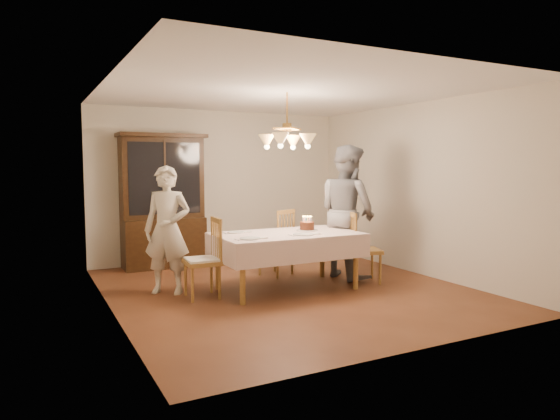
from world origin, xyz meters
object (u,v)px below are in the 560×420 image
dining_table (287,239)px  birthday_cake (307,227)px  chair_far_side (277,246)px  elderly_woman (167,230)px  china_hutch (163,203)px

dining_table → birthday_cake: bearing=14.3°
birthday_cake → dining_table: bearing=-165.7°
birthday_cake → chair_far_side: bearing=96.9°
dining_table → chair_far_side: 0.91m
dining_table → elderly_woman: bearing=160.2°
dining_table → china_hutch: china_hutch is taller
chair_far_side → birthday_cake: (0.09, -0.75, 0.37)m
dining_table → birthday_cake: birthday_cake is taller
chair_far_side → elderly_woman: bearing=-169.8°
china_hutch → birthday_cake: bearing=-56.2°
dining_table → birthday_cake: (0.36, 0.09, 0.13)m
dining_table → elderly_woman: (-1.46, 0.53, 0.14)m
dining_table → birthday_cake: 0.40m
chair_far_side → elderly_woman: (-1.74, -0.31, 0.38)m
chair_far_side → birthday_cake: 0.84m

